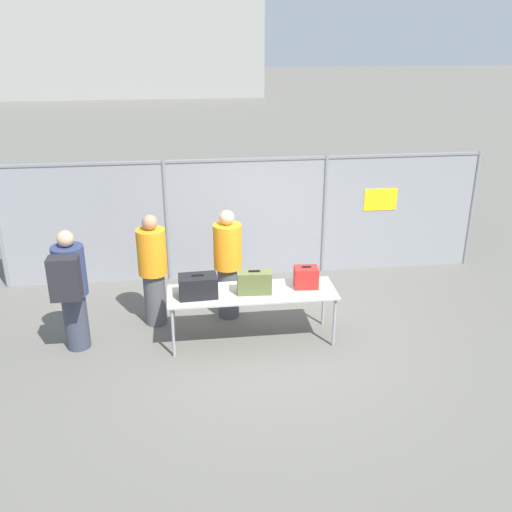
# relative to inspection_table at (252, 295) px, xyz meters

# --- Properties ---
(ground_plane) EXTENTS (120.00, 120.00, 0.00)m
(ground_plane) POSITION_rel_inspection_table_xyz_m (0.19, -0.10, -0.71)
(ground_plane) COLOR #605E56
(fence_section) EXTENTS (8.39, 0.07, 2.14)m
(fence_section) POSITION_rel_inspection_table_xyz_m (0.21, 2.32, 0.41)
(fence_section) COLOR gray
(fence_section) RESTS_ON ground_plane
(inspection_table) EXTENTS (2.34, 0.75, 0.76)m
(inspection_table) POSITION_rel_inspection_table_xyz_m (0.00, 0.00, 0.00)
(inspection_table) COLOR #B2B2AD
(inspection_table) RESTS_ON ground_plane
(suitcase_black) EXTENTS (0.53, 0.34, 0.33)m
(suitcase_black) POSITION_rel_inspection_table_xyz_m (-0.75, -0.05, 0.20)
(suitcase_black) COLOR black
(suitcase_black) RESTS_ON inspection_table
(suitcase_olive) EXTENTS (0.48, 0.24, 0.34)m
(suitcase_olive) POSITION_rel_inspection_table_xyz_m (0.03, -0.04, 0.21)
(suitcase_olive) COLOR #566033
(suitcase_olive) RESTS_ON inspection_table
(suitcase_red) EXTENTS (0.35, 0.28, 0.32)m
(suitcase_red) POSITION_rel_inspection_table_xyz_m (0.77, 0.06, 0.20)
(suitcase_red) COLOR red
(suitcase_red) RESTS_ON inspection_table
(traveler_hooded) EXTENTS (0.43, 0.66, 1.73)m
(traveler_hooded) POSITION_rel_inspection_table_xyz_m (-2.44, 0.06, 0.24)
(traveler_hooded) COLOR #383D4C
(traveler_hooded) RESTS_ON ground_plane
(security_worker_near) EXTENTS (0.42, 0.42, 1.71)m
(security_worker_near) POSITION_rel_inspection_table_xyz_m (-0.27, 0.78, 0.17)
(security_worker_near) COLOR #4C4C51
(security_worker_near) RESTS_ON ground_plane
(security_worker_far) EXTENTS (0.43, 0.43, 1.72)m
(security_worker_far) POSITION_rel_inspection_table_xyz_m (-1.38, 0.69, 0.17)
(security_worker_far) COLOR #4C4C51
(security_worker_far) RESTS_ON ground_plane
(utility_trailer) EXTENTS (4.21, 2.18, 0.72)m
(utility_trailer) POSITION_rel_inspection_table_xyz_m (1.27, 4.34, -0.29)
(utility_trailer) COLOR #B2B2B7
(utility_trailer) RESTS_ON ground_plane
(distant_hangar) EXTENTS (16.49, 13.23, 5.72)m
(distant_hangar) POSITION_rel_inspection_table_xyz_m (-3.81, 36.46, 2.15)
(distant_hangar) COLOR #999993
(distant_hangar) RESTS_ON ground_plane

